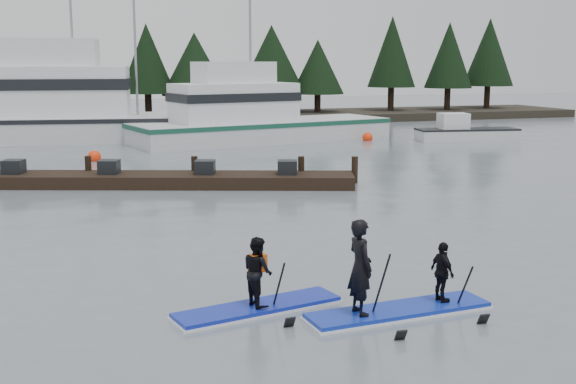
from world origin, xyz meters
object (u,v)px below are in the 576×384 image
object	(u,v)px
fishing_boat_large	(83,126)
paddleboard_duo	(392,284)
floating_dock	(164,180)
paddleboard_solo	(258,286)
fishing_boat_medium	(256,130)

from	to	relation	value
fishing_boat_large	paddleboard_duo	world-z (taller)	fishing_boat_large
floating_dock	paddleboard_solo	bearing A→B (deg)	-72.70
fishing_boat_medium	paddleboard_duo	xyz separation A→B (m)	(-5.19, -28.58, -0.04)
paddleboard_solo	fishing_boat_large	bearing A→B (deg)	81.12
fishing_boat_large	fishing_boat_medium	size ratio (longest dim) A/B	1.29
fishing_boat_medium	paddleboard_duo	distance (m)	29.05
floating_dock	paddleboard_duo	size ratio (longest dim) A/B	3.95
fishing_boat_large	floating_dock	bearing A→B (deg)	-74.38
paddleboard_duo	floating_dock	bearing A→B (deg)	92.60
fishing_boat_medium	floating_dock	bearing A→B (deg)	-130.30
fishing_boat_medium	paddleboard_solo	bearing A→B (deg)	-117.68
paddleboard_solo	floating_dock	bearing A→B (deg)	76.44
floating_dock	paddleboard_duo	world-z (taller)	paddleboard_duo
fishing_boat_medium	paddleboard_duo	world-z (taller)	fishing_boat_medium
fishing_boat_large	paddleboard_solo	size ratio (longest dim) A/B	6.22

